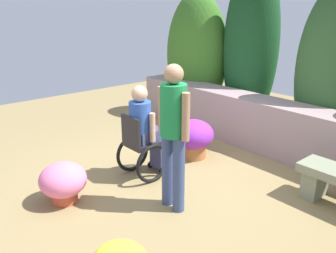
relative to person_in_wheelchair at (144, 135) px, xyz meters
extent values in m
plane|color=olive|center=(0.38, 0.11, -0.62)|extent=(11.50, 11.50, 0.00)
cube|color=gray|center=(0.38, 2.15, -0.19)|extent=(5.51, 0.59, 0.86)
ellipsoid|color=#3B7324|center=(-1.71, 2.71, 0.69)|extent=(1.50, 1.05, 2.63)
ellipsoid|color=#174621|center=(-0.45, 2.91, 0.98)|extent=(1.15, 0.81, 3.19)
ellipsoid|color=#30582B|center=(1.17, 2.84, 0.73)|extent=(1.13, 0.79, 2.70)
cube|color=gray|center=(1.89, 1.30, -0.44)|extent=(0.20, 0.36, 0.36)
cube|color=black|center=(0.00, -0.03, -0.12)|extent=(0.40, 0.40, 0.06)
cube|color=black|center=(0.00, -0.21, 0.11)|extent=(0.40, 0.04, 0.40)
cube|color=black|center=(0.00, 0.29, -0.52)|extent=(0.28, 0.12, 0.03)
torus|color=black|center=(-0.24, -0.03, -0.34)|extent=(0.05, 0.56, 0.56)
torus|color=black|center=(0.24, -0.03, -0.34)|extent=(0.05, 0.56, 0.56)
cylinder|color=black|center=(-0.14, 0.22, -0.57)|extent=(0.03, 0.10, 0.10)
cylinder|color=black|center=(0.14, 0.22, -0.57)|extent=(0.03, 0.10, 0.10)
cube|color=#3D4168|center=(0.00, 0.07, -0.01)|extent=(0.30, 0.40, 0.16)
cube|color=#3D4168|center=(0.00, 0.27, -0.36)|extent=(0.26, 0.14, 0.43)
cylinder|color=#2F52A7|center=(0.00, -0.05, 0.24)|extent=(0.30, 0.30, 0.50)
cylinder|color=tan|center=(-0.19, 0.01, 0.16)|extent=(0.08, 0.08, 0.40)
cylinder|color=tan|center=(0.19, 0.01, 0.16)|extent=(0.08, 0.08, 0.40)
sphere|color=tan|center=(0.00, -0.05, 0.60)|extent=(0.22, 0.22, 0.22)
cylinder|color=#394976|center=(0.80, -0.25, -0.16)|extent=(0.14, 0.14, 0.93)
cylinder|color=#394976|center=(1.00, -0.25, -0.16)|extent=(0.14, 0.14, 0.93)
cylinder|color=#1C8142|center=(0.90, -0.25, 0.60)|extent=(0.30, 0.30, 0.60)
cylinder|color=#A4795A|center=(0.70, -0.25, 0.57)|extent=(0.09, 0.09, 0.54)
cylinder|color=#A4795A|center=(1.10, -0.25, 0.57)|extent=(0.09, 0.09, 0.54)
sphere|color=#A4795A|center=(0.90, -0.25, 1.01)|extent=(0.22, 0.22, 0.22)
cylinder|color=#C14C31|center=(-0.08, -1.20, -0.53)|extent=(0.32, 0.32, 0.19)
ellipsoid|color=#115413|center=(-0.08, -1.20, -0.38)|extent=(0.35, 0.35, 0.15)
ellipsoid|color=pink|center=(-0.08, -1.20, -0.32)|extent=(0.58, 0.58, 0.42)
cylinder|color=#AE6738|center=(-0.02, 1.00, -0.49)|extent=(0.43, 0.43, 0.26)
ellipsoid|color=#23421B|center=(-0.02, 1.00, -0.31)|extent=(0.47, 0.47, 0.16)
ellipsoid|color=purple|center=(-0.02, 1.00, -0.24)|extent=(0.66, 0.66, 0.47)
camera|label=1|loc=(3.69, -2.73, 1.70)|focal=37.46mm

